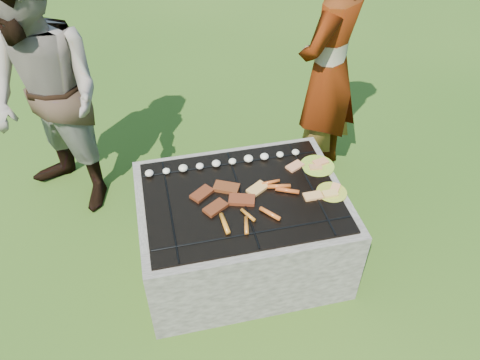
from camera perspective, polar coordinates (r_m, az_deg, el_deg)
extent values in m
plane|color=#1E4310|center=(3.37, 0.19, -9.48)|extent=(60.00, 60.00, 0.00)
cube|color=#9F978D|center=(3.42, -1.35, -1.09)|extent=(1.30, 0.18, 0.60)
cube|color=gray|center=(2.89, 2.08, -11.92)|extent=(1.30, 0.18, 0.60)
cube|color=#A59E92|center=(3.10, -10.01, -7.67)|extent=(0.18, 0.64, 0.60)
cube|color=#A79F94|center=(3.27, 9.82, -4.34)|extent=(0.18, 0.64, 0.60)
cube|color=black|center=(3.19, 0.20, -6.78)|extent=(0.94, 0.64, 0.48)
sphere|color=#FF5914|center=(3.02, 0.21, -4.01)|extent=(0.10, 0.10, 0.10)
cube|color=black|center=(2.92, 0.22, -2.01)|extent=(1.20, 0.90, 0.01)
cylinder|color=black|center=(2.88, -8.56, -3.29)|extent=(0.01, 0.88, 0.01)
cylinder|color=black|center=(2.92, 0.22, -1.93)|extent=(0.01, 0.88, 0.01)
cylinder|color=black|center=(3.02, 8.55, -0.59)|extent=(0.01, 0.88, 0.01)
cylinder|color=black|center=(2.70, 1.76, -6.50)|extent=(1.18, 0.01, 0.01)
cylinder|color=black|center=(3.15, -1.10, 1.99)|extent=(1.18, 0.01, 0.01)
ellipsoid|color=beige|center=(3.10, -11.00, 0.82)|extent=(0.06, 0.06, 0.04)
ellipsoid|color=white|center=(3.11, -8.96, 1.09)|extent=(0.05, 0.05, 0.03)
ellipsoid|color=beige|center=(3.11, -6.94, 1.45)|extent=(0.06, 0.06, 0.04)
ellipsoid|color=white|center=(3.12, -4.92, 1.71)|extent=(0.05, 0.05, 0.04)
ellipsoid|color=beige|center=(3.13, -2.91, 2.04)|extent=(0.06, 0.06, 0.04)
ellipsoid|color=white|center=(3.14, -0.92, 2.29)|extent=(0.05, 0.05, 0.04)
ellipsoid|color=white|center=(3.16, 1.05, 2.63)|extent=(0.06, 0.06, 0.04)
ellipsoid|color=white|center=(3.18, 2.99, 2.89)|extent=(0.06, 0.06, 0.04)
ellipsoid|color=white|center=(3.21, 4.91, 3.12)|extent=(0.05, 0.05, 0.03)
ellipsoid|color=beige|center=(3.24, 6.79, 3.40)|extent=(0.05, 0.05, 0.04)
cube|color=#913A1A|center=(2.93, -4.66, -1.66)|extent=(0.16, 0.15, 0.02)
cube|color=#9A481C|center=(2.96, -1.67, -0.92)|extent=(0.18, 0.15, 0.02)
cube|color=#923C1A|center=(2.83, -3.00, -3.38)|extent=(0.17, 0.15, 0.02)
cube|color=#9E381C|center=(2.88, 0.22, -2.42)|extent=(0.18, 0.13, 0.02)
cylinder|color=#E85726|center=(3.00, 3.77, -0.28)|extent=(0.12, 0.03, 0.02)
cylinder|color=#C44D20|center=(2.97, 4.78, -0.76)|extent=(0.15, 0.05, 0.03)
cylinder|color=#B9521E|center=(2.95, 5.80, -1.28)|extent=(0.15, 0.09, 0.03)
cylinder|color=orange|center=(2.78, 1.00, -4.29)|extent=(0.08, 0.12, 0.02)
cylinder|color=orange|center=(2.79, 3.69, -4.11)|extent=(0.11, 0.13, 0.03)
cylinder|color=#F5A028|center=(2.73, -1.87, -5.33)|extent=(0.04, 0.16, 0.03)
cylinder|color=#C0581F|center=(2.73, 0.78, -5.55)|extent=(0.05, 0.13, 0.02)
cube|color=tan|center=(2.95, 2.15, -1.06)|extent=(0.15, 0.14, 0.02)
cube|color=#DCC570|center=(2.94, 8.88, -1.92)|extent=(0.12, 0.07, 0.02)
cube|color=#E3B374|center=(3.14, 6.72, 1.69)|extent=(0.13, 0.11, 0.02)
cylinder|color=gold|center=(3.18, 9.39, 1.67)|extent=(0.25, 0.25, 0.01)
cube|color=tan|center=(3.15, 9.20, 1.58)|extent=(0.09, 0.06, 0.01)
cube|color=tan|center=(3.20, 9.80, 2.17)|extent=(0.11, 0.08, 0.02)
cylinder|color=gold|center=(3.00, 11.09, -1.51)|extent=(0.24, 0.24, 0.01)
cube|color=#E1CA73|center=(2.97, 10.91, -1.61)|extent=(0.09, 0.06, 0.02)
cube|color=#F4CE7D|center=(3.02, 11.52, -0.96)|extent=(0.09, 0.10, 0.01)
imported|color=#A39188|center=(3.60, 10.78, 12.85)|extent=(0.80, 0.79, 1.86)
imported|color=gray|center=(3.49, -22.45, 9.14)|extent=(1.12, 1.13, 1.85)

